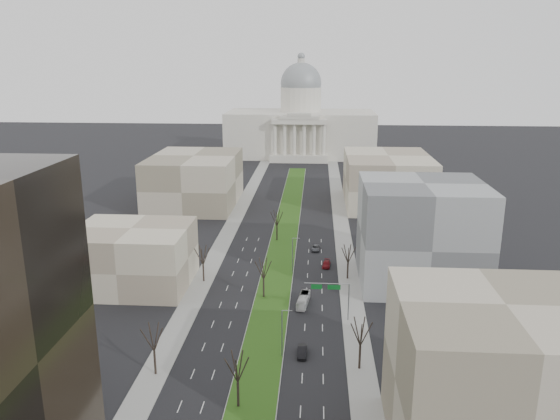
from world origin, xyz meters
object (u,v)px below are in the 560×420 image
at_px(car_black, 302,351).
at_px(car_red, 326,264).
at_px(box_van, 303,300).
at_px(car_grey_far, 316,248).

height_order(car_black, car_red, car_black).
relative_size(car_black, box_van, 0.58).
bearing_deg(car_black, box_van, 91.74).
distance_m(car_black, car_red, 44.19).
bearing_deg(car_black, car_red, 84.35).
relative_size(car_red, car_grey_far, 1.00).
relative_size(car_red, box_van, 0.59).
bearing_deg(car_red, car_grey_far, 108.38).
xyz_separation_m(car_black, box_van, (-0.35, 20.86, 0.35)).
bearing_deg(box_van, car_black, -81.14).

